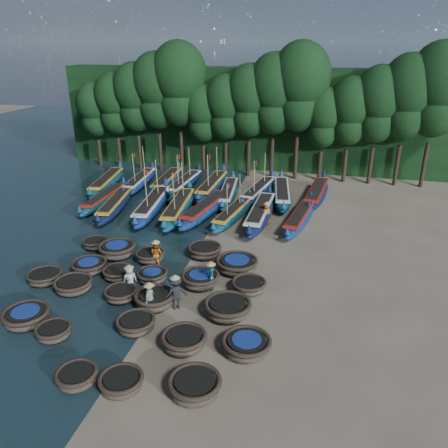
% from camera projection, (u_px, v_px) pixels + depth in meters
% --- Properties ---
extents(ground, '(120.00, 120.00, 0.00)m').
position_uv_depth(ground, '(184.00, 269.00, 25.65)').
color(ground, gray).
rests_on(ground, ground).
extents(foliage_wall, '(40.00, 3.00, 10.00)m').
position_uv_depth(foliage_wall, '(254.00, 119.00, 44.80)').
color(foliage_wall, black).
rests_on(foliage_wall, ground).
extents(coracle_2, '(1.84, 1.84, 0.66)m').
position_uv_depth(coracle_2, '(77.00, 377.00, 16.86)').
color(coracle_2, '#4C3F2F').
rests_on(coracle_2, ground).
extents(coracle_3, '(2.12, 2.12, 0.66)m').
position_uv_depth(coracle_3, '(121.00, 382.00, 16.57)').
color(coracle_3, '#4C3F2F').
rests_on(coracle_3, ground).
extents(coracle_4, '(2.47, 2.47, 0.78)m').
position_uv_depth(coracle_4, '(195.00, 386.00, 16.31)').
color(coracle_4, '#4C3F2F').
rests_on(coracle_4, ground).
extents(coracle_5, '(2.21, 2.21, 0.74)m').
position_uv_depth(coracle_5, '(26.00, 316.00, 20.48)').
color(coracle_5, '#4C3F2F').
rests_on(coracle_5, ground).
extents(coracle_6, '(1.62, 1.62, 0.64)m').
position_uv_depth(coracle_6, '(54.00, 332.00, 19.49)').
color(coracle_6, '#4C3F2F').
rests_on(coracle_6, ground).
extents(coracle_7, '(1.89, 1.89, 0.69)m').
position_uv_depth(coracle_7, '(136.00, 324.00, 20.00)').
color(coracle_7, '#4C3F2F').
rests_on(coracle_7, ground).
extents(coracle_8, '(2.01, 2.01, 0.80)m').
position_uv_depth(coracle_8, '(184.00, 341.00, 18.77)').
color(coracle_8, '#4C3F2F').
rests_on(coracle_8, ground).
extents(coracle_9, '(2.17, 2.17, 0.74)m').
position_uv_depth(coracle_9, '(246.00, 345.00, 18.54)').
color(coracle_9, '#4C3F2F').
rests_on(coracle_9, ground).
extents(coracle_10, '(1.93, 1.93, 0.65)m').
position_uv_depth(coracle_10, '(45.00, 277.00, 24.04)').
color(coracle_10, '#4C3F2F').
rests_on(coracle_10, ground).
extents(coracle_11, '(2.12, 2.12, 0.70)m').
position_uv_depth(coracle_11, '(73.00, 285.00, 23.16)').
color(coracle_11, '#4C3F2F').
rests_on(coracle_11, ground).
extents(coracle_12, '(1.73, 1.73, 0.66)m').
position_uv_depth(coracle_12, '(121.00, 294.00, 22.41)').
color(coracle_12, '#4C3F2F').
rests_on(coracle_12, ground).
extents(coracle_13, '(2.03, 2.03, 0.82)m').
position_uv_depth(coracle_13, '(154.00, 299.00, 21.75)').
color(coracle_13, '#4C3F2F').
rests_on(coracle_13, ground).
extents(coracle_14, '(2.78, 2.78, 0.84)m').
position_uv_depth(coracle_14, '(228.00, 308.00, 21.01)').
color(coracle_14, '#4C3F2F').
rests_on(coracle_14, ground).
extents(coracle_15, '(2.51, 2.51, 0.70)m').
position_uv_depth(coracle_15, '(89.00, 266.00, 25.13)').
color(coracle_15, '#4C3F2F').
rests_on(coracle_15, ground).
extents(coracle_16, '(2.00, 2.00, 0.67)m').
position_uv_depth(coracle_16, '(118.00, 273.00, 24.41)').
color(coracle_16, '#4C3F2F').
rests_on(coracle_16, ground).
extents(coracle_17, '(2.08, 2.08, 0.67)m').
position_uv_depth(coracle_17, '(152.00, 276.00, 24.11)').
color(coracle_17, '#4C3F2F').
rests_on(coracle_17, ground).
extents(coracle_18, '(2.33, 2.33, 0.79)m').
position_uv_depth(coracle_18, '(200.00, 279.00, 23.62)').
color(coracle_18, '#4C3F2F').
rests_on(coracle_18, ground).
extents(coracle_19, '(1.87, 1.87, 0.68)m').
position_uv_depth(coracle_19, '(249.00, 286.00, 23.13)').
color(coracle_19, '#4C3F2F').
rests_on(coracle_19, ground).
extents(coracle_20, '(1.71, 1.71, 0.64)m').
position_uv_depth(coracle_20, '(95.00, 243.00, 28.04)').
color(coracle_20, '#4C3F2F').
rests_on(coracle_20, ground).
extents(coracle_21, '(2.77, 2.77, 0.85)m').
position_uv_depth(coracle_21, '(117.00, 250.00, 26.90)').
color(coracle_21, '#4C3F2F').
rests_on(coracle_21, ground).
extents(coracle_22, '(2.06, 2.06, 0.70)m').
position_uv_depth(coracle_22, '(150.00, 256.00, 26.32)').
color(coracle_22, '#4C3F2F').
rests_on(coracle_22, ground).
extents(coracle_23, '(2.40, 2.40, 0.77)m').
position_uv_depth(coracle_23, '(205.00, 250.00, 26.92)').
color(coracle_23, '#4C3F2F').
rests_on(coracle_23, ground).
extents(coracle_24, '(2.47, 2.47, 0.81)m').
position_uv_depth(coracle_24, '(237.00, 264.00, 25.17)').
color(coracle_24, '#4C3F2F').
rests_on(coracle_24, ground).
extents(long_boat_1, '(1.37, 7.83, 1.38)m').
position_uv_depth(long_boat_1, '(104.00, 199.00, 35.46)').
color(long_boat_1, navy).
rests_on(long_boat_1, ground).
extents(long_boat_2, '(2.73, 8.21, 1.46)m').
position_uv_depth(long_boat_2, '(115.00, 205.00, 34.10)').
color(long_boat_2, '#101B3D').
rests_on(long_boat_2, ground).
extents(long_boat_3, '(2.63, 9.17, 3.92)m').
position_uv_depth(long_boat_3, '(152.00, 205.00, 33.79)').
color(long_boat_3, navy).
rests_on(long_boat_3, ground).
extents(long_boat_4, '(2.53, 9.08, 3.88)m').
position_uv_depth(long_boat_4, '(178.00, 208.00, 33.26)').
color(long_boat_4, navy).
rests_on(long_boat_4, ground).
extents(long_boat_5, '(2.98, 8.74, 1.56)m').
position_uv_depth(long_boat_5, '(206.00, 209.00, 33.14)').
color(long_boat_5, navy).
rests_on(long_boat_5, ground).
extents(long_boat_6, '(2.54, 7.66, 3.29)m').
position_uv_depth(long_boat_6, '(233.00, 214.00, 32.44)').
color(long_boat_6, navy).
rests_on(long_boat_6, ground).
extents(long_boat_7, '(1.73, 9.20, 1.62)m').
position_uv_depth(long_boat_7, '(260.00, 213.00, 32.22)').
color(long_boat_7, '#101B3D').
rests_on(long_boat_7, ground).
extents(long_boat_8, '(2.53, 7.88, 1.40)m').
position_uv_depth(long_boat_8, '(300.00, 218.00, 31.62)').
color(long_boat_8, navy).
rests_on(long_boat_8, ground).
extents(long_boat_9, '(2.87, 8.77, 1.56)m').
position_uv_depth(long_boat_9, '(107.00, 182.00, 39.45)').
color(long_boat_9, navy).
rests_on(long_boat_9, ground).
extents(long_boat_10, '(2.09, 8.28, 3.53)m').
position_uv_depth(long_boat_10, '(140.00, 181.00, 39.79)').
color(long_boat_10, navy).
rests_on(long_boat_10, ground).
extents(long_boat_11, '(1.81, 8.23, 1.45)m').
position_uv_depth(long_boat_11, '(167.00, 181.00, 40.01)').
color(long_boat_11, navy).
rests_on(long_boat_11, ground).
extents(long_boat_12, '(1.87, 8.56, 3.64)m').
position_uv_depth(long_boat_12, '(184.00, 184.00, 38.97)').
color(long_boat_12, '#101B3D').
rests_on(long_boat_12, ground).
extents(long_boat_13, '(1.66, 8.95, 3.80)m').
position_uv_depth(long_boat_13, '(212.00, 186.00, 38.43)').
color(long_boat_13, navy).
rests_on(long_boat_13, ground).
extents(long_boat_14, '(2.30, 8.27, 1.46)m').
position_uv_depth(long_boat_14, '(228.00, 193.00, 36.75)').
color(long_boat_14, navy).
rests_on(long_boat_14, ground).
extents(long_boat_15, '(2.79, 8.36, 3.59)m').
position_uv_depth(long_boat_15, '(259.00, 191.00, 37.18)').
color(long_boat_15, navy).
rests_on(long_boat_15, ground).
extents(long_boat_16, '(2.67, 8.74, 1.55)m').
position_uv_depth(long_boat_16, '(282.00, 194.00, 36.50)').
color(long_boat_16, navy).
rests_on(long_boat_16, ground).
extents(long_boat_17, '(2.44, 8.76, 1.55)m').
position_uv_depth(long_boat_17, '(317.00, 194.00, 36.47)').
color(long_boat_17, '#101B3D').
rests_on(long_boat_17, ground).
extents(fisherman_0, '(0.89, 0.89, 1.75)m').
position_uv_depth(fisherman_0, '(130.00, 278.00, 22.93)').
color(fisherman_0, beige).
rests_on(fisherman_0, ground).
extents(fisherman_1, '(0.62, 0.72, 1.86)m').
position_uv_depth(fisherman_1, '(211.00, 275.00, 23.03)').
color(fisherman_1, '#175464').
rests_on(fisherman_1, ground).
extents(fisherman_2, '(0.91, 0.79, 1.79)m').
position_uv_depth(fisherman_2, '(156.00, 253.00, 25.70)').
color(fisherman_2, '#BC6319').
rests_on(fisherman_2, ground).
extents(fisherman_3, '(1.33, 1.20, 2.00)m').
position_uv_depth(fisherman_3, '(176.00, 292.00, 21.51)').
color(fisherman_3, black).
rests_on(fisherman_3, ground).
extents(fisherman_4, '(0.52, 0.95, 1.82)m').
position_uv_depth(fisherman_4, '(150.00, 297.00, 21.16)').
color(fisherman_4, beige).
rests_on(fisherman_4, ground).
extents(fisherman_5, '(0.68, 1.51, 1.77)m').
position_uv_depth(fisherman_5, '(171.00, 198.00, 34.78)').
color(fisherman_5, '#175464').
rests_on(fisherman_5, ground).
extents(fisherman_6, '(0.95, 0.95, 1.86)m').
position_uv_depth(fisherman_6, '(267.00, 213.00, 31.55)').
color(fisherman_6, '#BC6319').
rests_on(fisherman_6, ground).
extents(tree_0, '(3.68, 3.68, 8.68)m').
position_uv_depth(tree_0, '(95.00, 109.00, 44.70)').
color(tree_0, black).
rests_on(tree_0, ground).
extents(tree_1, '(4.09, 4.09, 9.65)m').
position_uv_depth(tree_1, '(115.00, 103.00, 43.95)').
color(tree_1, black).
rests_on(tree_1, ground).
extents(tree_2, '(4.51, 4.51, 10.63)m').
position_uv_depth(tree_2, '(135.00, 96.00, 43.20)').
color(tree_2, black).
rests_on(tree_2, ground).
extents(tree_3, '(4.92, 4.92, 11.60)m').
position_uv_depth(tree_3, '(157.00, 90.00, 42.44)').
color(tree_3, black).
rests_on(tree_3, ground).
extents(tree_4, '(5.34, 5.34, 12.58)m').
position_uv_depth(tree_4, '(179.00, 83.00, 41.69)').
color(tree_4, black).
rests_on(tree_4, ground).
extents(tree_5, '(3.68, 3.68, 8.68)m').
position_uv_depth(tree_5, '(203.00, 113.00, 42.24)').
color(tree_5, black).
rests_on(tree_5, ground).
extents(tree_6, '(4.09, 4.09, 9.65)m').
position_uv_depth(tree_6, '(226.00, 106.00, 41.49)').
color(tree_6, black).
rests_on(tree_6, ground).
extents(tree_7, '(4.51, 4.51, 10.63)m').
position_uv_depth(tree_7, '(250.00, 100.00, 40.74)').
color(tree_7, black).
rests_on(tree_7, ground).
extents(tree_8, '(4.92, 4.92, 11.60)m').
position_uv_depth(tree_8, '(275.00, 93.00, 39.99)').
color(tree_8, black).
rests_on(tree_8, ground).
extents(tree_9, '(5.34, 5.34, 12.58)m').
position_uv_depth(tree_9, '(300.00, 86.00, 39.24)').
color(tree_9, black).
rests_on(tree_9, ground).
extents(tree_10, '(3.68, 3.68, 8.68)m').
position_uv_depth(tree_10, '(324.00, 117.00, 39.79)').
color(tree_10, black).
rests_on(tree_10, ground).
extents(tree_11, '(4.09, 4.09, 9.65)m').
position_uv_depth(tree_11, '(351.00, 110.00, 39.04)').
color(tree_11, black).
rests_on(tree_11, ground).
extents(tree_12, '(4.51, 4.51, 10.63)m').
position_uv_depth(tree_12, '(379.00, 103.00, 38.28)').
color(tree_12, black).
rests_on(tree_12, ground).
extents(tree_13, '(4.92, 4.92, 11.60)m').
position_uv_depth(tree_13, '(408.00, 96.00, 37.53)').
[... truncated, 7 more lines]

